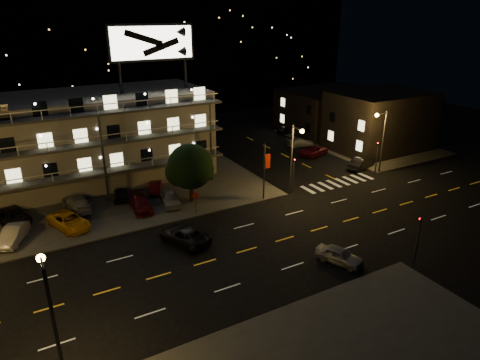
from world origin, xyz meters
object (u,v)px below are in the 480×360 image
lot_car_2 (69,221)px  lot_car_4 (170,198)px  tree (190,168)px  road_car_west (184,235)px  side_car_0 (361,163)px  road_car_east (339,255)px  lot_car_7 (77,203)px

lot_car_2 → lot_car_4: size_ratio=1.19×
tree → lot_car_2: bearing=-179.7°
road_car_west → side_car_0: bearing=171.6°
tree → lot_car_2: size_ratio=1.28×
lot_car_4 → road_car_east: bearing=-54.7°
road_car_east → road_car_west: bearing=113.3°
side_car_0 → road_car_east: size_ratio=1.18×
lot_car_2 → road_car_west: bearing=-62.2°
lot_car_2 → road_car_west: lot_car_2 is taller
road_car_east → lot_car_7: bearing=105.8°
lot_car_2 → lot_car_7: bearing=49.6°
lot_car_2 → lot_car_4: (10.28, 0.34, 0.02)m
tree → lot_car_2: 12.96m
side_car_0 → lot_car_7: bearing=63.0°
lot_car_2 → lot_car_7: 4.06m
tree → road_car_east: tree is taller
tree → road_car_east: 18.39m
lot_car_4 → lot_car_2: bearing=-167.9°
tree → lot_car_2: (-12.59, -0.07, -3.10)m
tree → lot_car_4: size_ratio=1.52×
lot_car_2 → lot_car_7: (1.41, 3.80, 0.05)m
tree → road_car_west: bearing=-117.3°
lot_car_4 → side_car_0: (25.97, -1.47, -0.10)m
lot_car_7 → side_car_0: lot_car_7 is taller
lot_car_2 → lot_car_4: bearing=-18.2°
lot_car_7 → road_car_west: size_ratio=0.99×
side_car_0 → road_car_west: size_ratio=0.90×
tree → lot_car_4: tree is taller
side_car_0 → road_car_east: side_car_0 is taller
lot_car_4 → road_car_west: lot_car_4 is taller
tree → lot_car_4: bearing=173.4°
side_car_0 → road_car_west: (-27.69, -6.61, -0.05)m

